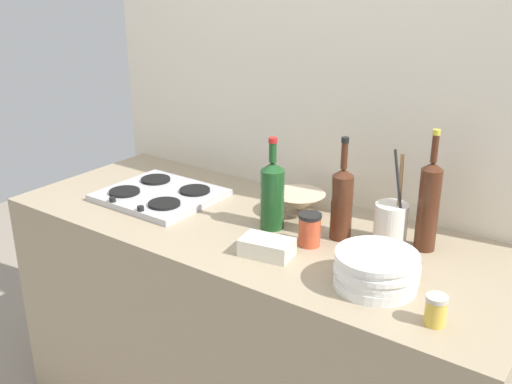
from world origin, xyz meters
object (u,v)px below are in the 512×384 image
at_px(stovetop_hob, 160,195).
at_px(wine_bottle_mid_right, 429,205).
at_px(plate_stack, 376,270).
at_px(wine_bottle_mid_left, 342,202).
at_px(utensil_crock, 391,223).
at_px(mixing_bowl, 298,202).
at_px(condiment_jar_front, 310,229).
at_px(wine_bottle_leftmost, 272,194).
at_px(butter_dish, 267,247).
at_px(condiment_jar_rear, 436,310).

height_order(stovetop_hob, wine_bottle_mid_right, wine_bottle_mid_right).
xyz_separation_m(plate_stack, wine_bottle_mid_left, (-0.23, 0.22, 0.07)).
bearing_deg(stovetop_hob, utensil_crock, 9.49).
height_order(stovetop_hob, mixing_bowl, mixing_bowl).
height_order(plate_stack, utensil_crock, utensil_crock).
distance_m(wine_bottle_mid_left, condiment_jar_front, 0.14).
bearing_deg(wine_bottle_leftmost, utensil_crock, 17.40).
bearing_deg(butter_dish, utensil_crock, 47.84).
height_order(stovetop_hob, wine_bottle_mid_left, wine_bottle_mid_left).
bearing_deg(condiment_jar_rear, stovetop_hob, 169.33).
bearing_deg(wine_bottle_mid_left, mixing_bowl, 157.26).
bearing_deg(wine_bottle_mid_right, condiment_jar_rear, -65.63).
distance_m(wine_bottle_leftmost, wine_bottle_mid_left, 0.23).
xyz_separation_m(plate_stack, utensil_crock, (-0.08, 0.27, 0.02)).
bearing_deg(wine_bottle_mid_left, stovetop_hob, -172.90).
relative_size(wine_bottle_mid_left, wine_bottle_mid_right, 0.88).
height_order(wine_bottle_leftmost, wine_bottle_mid_right, wine_bottle_mid_right).
distance_m(stovetop_hob, wine_bottle_mid_left, 0.73).
distance_m(plate_stack, mixing_bowl, 0.54).
height_order(stovetop_hob, utensil_crock, utensil_crock).
distance_m(wine_bottle_mid_left, wine_bottle_mid_right, 0.26).
bearing_deg(wine_bottle_mid_right, mixing_bowl, 178.88).
height_order(wine_bottle_leftmost, condiment_jar_rear, wine_bottle_leftmost).
xyz_separation_m(plate_stack, mixing_bowl, (-0.44, 0.31, -0.01)).
height_order(wine_bottle_mid_right, mixing_bowl, wine_bottle_mid_right).
height_order(butter_dish, condiment_jar_rear, condiment_jar_rear).
height_order(mixing_bowl, condiment_jar_front, condiment_jar_front).
height_order(wine_bottle_leftmost, wine_bottle_mid_left, wine_bottle_mid_left).
bearing_deg(wine_bottle_mid_right, wine_bottle_mid_left, -161.92).
height_order(wine_bottle_mid_right, butter_dish, wine_bottle_mid_right).
xyz_separation_m(wine_bottle_mid_left, mixing_bowl, (-0.22, 0.09, -0.08)).
distance_m(stovetop_hob, condiment_jar_rear, 1.16).
distance_m(wine_bottle_mid_left, mixing_bowl, 0.25).
relative_size(stovetop_hob, condiment_jar_rear, 5.20).
xyz_separation_m(wine_bottle_mid_left, butter_dish, (-0.12, -0.24, -0.10)).
bearing_deg(butter_dish, stovetop_hob, 165.74).
bearing_deg(mixing_bowl, plate_stack, -34.94).
relative_size(plate_stack, wine_bottle_mid_left, 0.70).
height_order(stovetop_hob, butter_dish, butter_dish).
distance_m(mixing_bowl, utensil_crock, 0.36).
bearing_deg(mixing_bowl, wine_bottle_leftmost, -92.99).
relative_size(stovetop_hob, butter_dish, 2.62).
bearing_deg(mixing_bowl, wine_bottle_mid_left, -22.74).
xyz_separation_m(stovetop_hob, wine_bottle_leftmost, (0.49, 0.03, 0.11)).
bearing_deg(utensil_crock, mixing_bowl, 174.39).
xyz_separation_m(wine_bottle_mid_right, condiment_jar_front, (-0.30, -0.18, -0.09)).
bearing_deg(mixing_bowl, wine_bottle_mid_right, -1.12).
distance_m(plate_stack, condiment_jar_rear, 0.22).
bearing_deg(wine_bottle_mid_right, butter_dish, -139.05).
height_order(butter_dish, condiment_jar_front, condiment_jar_front).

